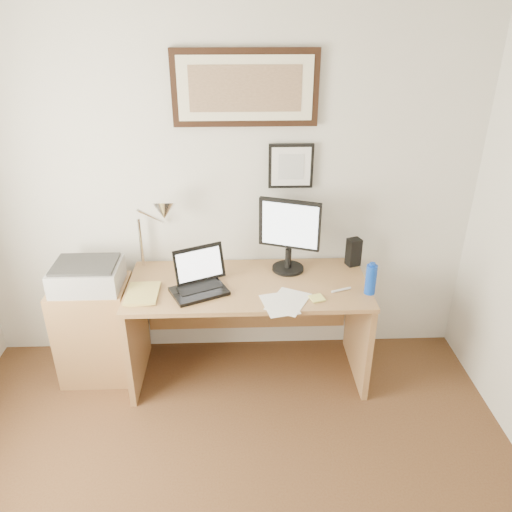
{
  "coord_description": "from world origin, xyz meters",
  "views": [
    {
      "loc": [
        0.1,
        -1.26,
        2.41
      ],
      "look_at": [
        0.2,
        1.43,
        1.06
      ],
      "focal_mm": 35.0,
      "sensor_mm": 36.0,
      "label": 1
    }
  ],
  "objects_px": {
    "book": "(126,294)",
    "printer": "(87,275)",
    "water_bottle": "(371,280)",
    "laptop": "(199,281)",
    "side_cabinet": "(96,330)",
    "lcd_monitor": "(289,232)",
    "desk": "(248,306)"
  },
  "relations": [
    {
      "from": "book",
      "to": "printer",
      "type": "height_order",
      "value": "printer"
    },
    {
      "from": "water_bottle",
      "to": "laptop",
      "type": "height_order",
      "value": "laptop"
    },
    {
      "from": "side_cabinet",
      "to": "water_bottle",
      "type": "bearing_deg",
      "value": -6.23
    },
    {
      "from": "side_cabinet",
      "to": "book",
      "type": "distance_m",
      "value": 0.52
    },
    {
      "from": "lcd_monitor",
      "to": "printer",
      "type": "xyz_separation_m",
      "value": [
        -1.35,
        -0.15,
        -0.22
      ]
    },
    {
      "from": "lcd_monitor",
      "to": "side_cabinet",
      "type": "bearing_deg",
      "value": -174.65
    },
    {
      "from": "water_bottle",
      "to": "book",
      "type": "height_order",
      "value": "water_bottle"
    },
    {
      "from": "desk",
      "to": "lcd_monitor",
      "type": "height_order",
      "value": "lcd_monitor"
    },
    {
      "from": "water_bottle",
      "to": "book",
      "type": "distance_m",
      "value": 1.56
    },
    {
      "from": "book",
      "to": "printer",
      "type": "xyz_separation_m",
      "value": [
        -0.28,
        0.15,
        0.06
      ]
    },
    {
      "from": "book",
      "to": "desk",
      "type": "height_order",
      "value": "book"
    },
    {
      "from": "book",
      "to": "lcd_monitor",
      "type": "xyz_separation_m",
      "value": [
        1.06,
        0.3,
        0.28
      ]
    },
    {
      "from": "side_cabinet",
      "to": "laptop",
      "type": "distance_m",
      "value": 0.88
    },
    {
      "from": "desk",
      "to": "laptop",
      "type": "height_order",
      "value": "laptop"
    },
    {
      "from": "lcd_monitor",
      "to": "printer",
      "type": "relative_size",
      "value": 1.18
    },
    {
      "from": "book",
      "to": "lcd_monitor",
      "type": "relative_size",
      "value": 0.54
    },
    {
      "from": "water_bottle",
      "to": "lcd_monitor",
      "type": "bearing_deg",
      "value": 146.38
    },
    {
      "from": "desk",
      "to": "lcd_monitor",
      "type": "distance_m",
      "value": 0.6
    },
    {
      "from": "water_bottle",
      "to": "desk",
      "type": "height_order",
      "value": "water_bottle"
    },
    {
      "from": "desk",
      "to": "lcd_monitor",
      "type": "bearing_deg",
      "value": 17.84
    },
    {
      "from": "laptop",
      "to": "lcd_monitor",
      "type": "distance_m",
      "value": 0.69
    },
    {
      "from": "book",
      "to": "laptop",
      "type": "relative_size",
      "value": 0.66
    },
    {
      "from": "book",
      "to": "lcd_monitor",
      "type": "height_order",
      "value": "lcd_monitor"
    },
    {
      "from": "desk",
      "to": "lcd_monitor",
      "type": "xyz_separation_m",
      "value": [
        0.28,
        0.09,
        0.53
      ]
    },
    {
      "from": "water_bottle",
      "to": "side_cabinet",
      "type": "bearing_deg",
      "value": 173.77
    },
    {
      "from": "lcd_monitor",
      "to": "laptop",
      "type": "bearing_deg",
      "value": -158.52
    },
    {
      "from": "side_cabinet",
      "to": "desk",
      "type": "height_order",
      "value": "desk"
    },
    {
      "from": "book",
      "to": "laptop",
      "type": "distance_m",
      "value": 0.47
    },
    {
      "from": "lcd_monitor",
      "to": "printer",
      "type": "bearing_deg",
      "value": -173.71
    },
    {
      "from": "side_cabinet",
      "to": "lcd_monitor",
      "type": "height_order",
      "value": "lcd_monitor"
    },
    {
      "from": "desk",
      "to": "book",
      "type": "bearing_deg",
      "value": -164.91
    },
    {
      "from": "desk",
      "to": "laptop",
      "type": "xyz_separation_m",
      "value": [
        -0.32,
        -0.15,
        0.29
      ]
    }
  ]
}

